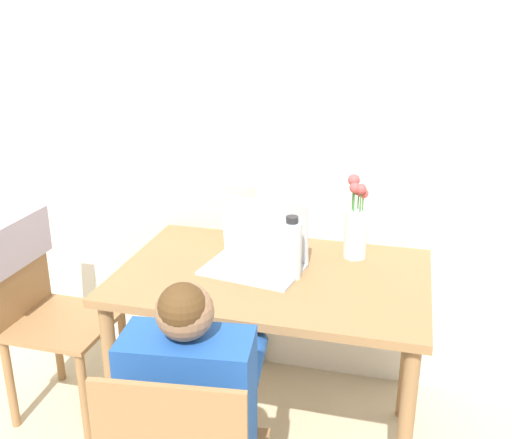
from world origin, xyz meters
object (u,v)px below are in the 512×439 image
object	(u,v)px
chair_spare	(34,285)
laptop	(257,252)
flower_vase	(356,225)
water_bottle	(292,249)
person_seated	(194,402)

from	to	relation	value
chair_spare	laptop	bearing A→B (deg)	-87.04
chair_spare	flower_vase	bearing A→B (deg)	-79.60
flower_vase	water_bottle	distance (m)	0.31
flower_vase	water_bottle	bearing A→B (deg)	-129.73
person_seated	flower_vase	distance (m)	0.93
chair_spare	water_bottle	world-z (taller)	water_bottle
person_seated	laptop	xyz separation A→B (m)	(0.02, 0.64, 0.19)
water_bottle	flower_vase	bearing A→B (deg)	50.27
flower_vase	water_bottle	xyz separation A→B (m)	(-0.20, -0.24, -0.02)
laptop	flower_vase	distance (m)	0.39
chair_spare	laptop	world-z (taller)	laptop
flower_vase	water_bottle	world-z (taller)	flower_vase
laptop	water_bottle	xyz separation A→B (m)	(0.14, -0.06, 0.05)
laptop	flower_vase	bearing A→B (deg)	37.80
chair_spare	water_bottle	bearing A→B (deg)	-90.37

